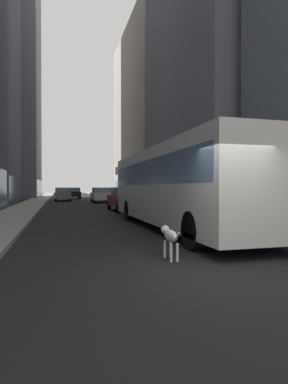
% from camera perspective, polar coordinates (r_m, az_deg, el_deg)
% --- Properties ---
extents(ground_plane, '(120.00, 120.00, 0.00)m').
position_cam_1_polar(ground_plane, '(40.72, -10.51, -1.49)').
color(ground_plane, black).
extents(sidewalk_left, '(2.40, 110.00, 0.15)m').
position_cam_1_polar(sidewalk_left, '(40.66, -18.54, -1.42)').
color(sidewalk_left, gray).
rests_on(sidewalk_left, ground).
extents(sidewalk_right, '(2.40, 110.00, 0.15)m').
position_cam_1_polar(sidewalk_right, '(41.56, -2.65, -1.33)').
color(sidewalk_right, '#ADA89E').
rests_on(sidewalk_right, ground).
extents(building_left_far, '(11.38, 14.46, 41.32)m').
position_cam_1_polar(building_left_far, '(56.67, -24.53, 20.35)').
color(building_left_far, slate).
rests_on(building_left_far, ground).
extents(building_right_mid, '(11.72, 15.88, 31.97)m').
position_cam_1_polar(building_right_mid, '(33.12, 15.52, 26.48)').
color(building_right_mid, slate).
rests_on(building_right_mid, ground).
extents(building_right_far, '(10.73, 21.71, 25.81)m').
position_cam_1_polar(building_right_far, '(50.47, 2.85, 13.71)').
color(building_right_far, '#B2A893').
rests_on(building_right_far, ground).
extents(transit_bus, '(2.78, 11.53, 3.05)m').
position_cam_1_polar(transit_bus, '(12.43, 5.88, 1.62)').
color(transit_bus, silver).
rests_on(transit_bus, ground).
extents(car_white_van, '(1.91, 4.38, 1.62)m').
position_cam_1_polar(car_white_van, '(34.90, -7.77, -0.51)').
color(car_white_van, silver).
rests_on(car_white_van, ground).
extents(car_blue_hatchback, '(1.88, 4.66, 1.62)m').
position_cam_1_polar(car_blue_hatchback, '(43.01, -7.00, -0.27)').
color(car_blue_hatchback, '#4C6BB7').
rests_on(car_blue_hatchback, ground).
extents(car_red_coupe, '(1.91, 4.69, 1.62)m').
position_cam_1_polar(car_red_coupe, '(21.77, -3.29, -1.25)').
color(car_red_coupe, red).
rests_on(car_red_coupe, ground).
extents(car_grey_wagon, '(1.85, 4.66, 1.62)m').
position_cam_1_polar(car_grey_wagon, '(39.52, -14.44, -0.37)').
color(car_grey_wagon, slate).
rests_on(car_grey_wagon, ground).
extents(car_black_suv, '(1.95, 4.13, 1.62)m').
position_cam_1_polar(car_black_suv, '(47.02, -12.59, -0.19)').
color(car_black_suv, black).
rests_on(car_black_suv, ground).
extents(dalmatian_dog, '(0.22, 0.96, 0.72)m').
position_cam_1_polar(dalmatian_dog, '(7.12, 4.67, -7.94)').
color(dalmatian_dog, white).
rests_on(dalmatian_dog, ground).
extents(pedestrian_with_handbag, '(0.45, 0.34, 1.69)m').
position_cam_1_polar(pedestrian_with_handbag, '(17.58, 15.16, -1.15)').
color(pedestrian_with_handbag, '#1E1E2D').
rests_on(pedestrian_with_handbag, sidewalk_right).
extents(pedestrian_in_coat, '(0.34, 0.34, 1.69)m').
position_cam_1_polar(pedestrian_in_coat, '(15.04, 22.49, -1.50)').
color(pedestrian_in_coat, '#1E1E2D').
rests_on(pedestrian_in_coat, sidewalk_right).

